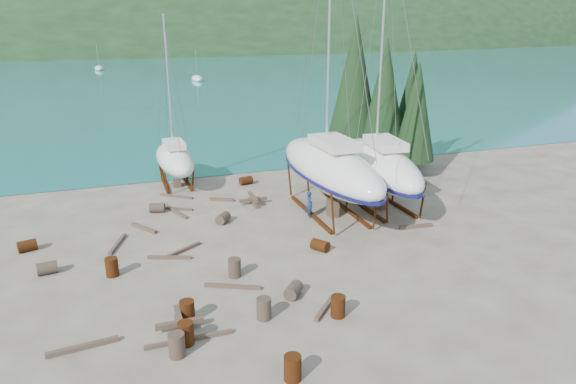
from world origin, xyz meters
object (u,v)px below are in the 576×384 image
object	(u,v)px
large_sailboat_far	(380,164)
large_sailboat_near	(330,167)
worker	(309,204)
small_sailboat_shore	(175,159)

from	to	relation	value
large_sailboat_far	large_sailboat_near	bearing A→B (deg)	-170.04
worker	small_sailboat_shore	bearing A→B (deg)	36.24
large_sailboat_near	large_sailboat_far	size ratio (longest dim) A/B	1.10
large_sailboat_far	worker	distance (m)	5.17
large_sailboat_near	large_sailboat_far	distance (m)	3.45
large_sailboat_near	large_sailboat_far	xyz separation A→B (m)	(3.43, 0.21, -0.22)
large_sailboat_near	worker	bearing A→B (deg)	-172.43
large_sailboat_near	small_sailboat_shore	distance (m)	11.89
worker	large_sailboat_near	bearing A→B (deg)	-80.71
large_sailboat_near	worker	distance (m)	2.52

